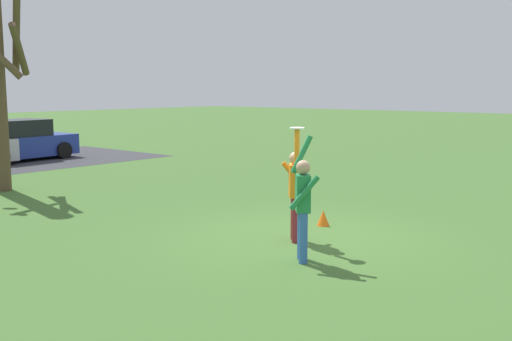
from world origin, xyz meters
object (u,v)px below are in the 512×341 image
(person_catcher, at_px, (295,188))
(field_cone_orange, at_px, (323,218))
(person_defender, at_px, (303,202))
(frisbee_disc, at_px, (297,128))
(parked_car_blue, at_px, (20,142))

(person_catcher, height_order, field_cone_orange, person_catcher)
(person_defender, relative_size, frisbee_disc, 8.01)
(parked_car_blue, bearing_deg, field_cone_orange, -101.56)
(person_catcher, bearing_deg, frisbee_disc, 0.00)
(person_catcher, distance_m, person_defender, 1.27)
(person_defender, distance_m, frisbee_disc, 1.53)
(person_catcher, xyz_separation_m, field_cone_orange, (1.35, 0.27, -0.82))
(person_catcher, height_order, frisbee_disc, frisbee_disc)
(person_catcher, distance_m, frisbee_disc, 1.13)
(person_defender, relative_size, field_cone_orange, 6.39)
(person_defender, xyz_separation_m, field_cone_orange, (2.30, 1.12, -0.82))
(person_catcher, xyz_separation_m, person_defender, (-0.95, -0.84, -0.00))
(person_catcher, relative_size, field_cone_orange, 6.50)
(person_defender, relative_size, parked_car_blue, 0.48)
(field_cone_orange, bearing_deg, frisbee_disc, -164.42)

